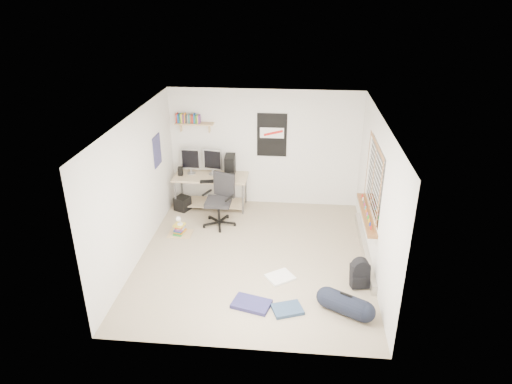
# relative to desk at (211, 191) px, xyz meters

# --- Properties ---
(floor) EXTENTS (4.00, 4.50, 0.01)m
(floor) POSITION_rel_desk_xyz_m (1.11, -1.90, -0.37)
(floor) COLOR gray
(floor) RESTS_ON ground
(ceiling) EXTENTS (4.00, 4.50, 0.01)m
(ceiling) POSITION_rel_desk_xyz_m (1.11, -1.90, 2.14)
(ceiling) COLOR white
(ceiling) RESTS_ON ground
(back_wall) EXTENTS (4.00, 0.01, 2.50)m
(back_wall) POSITION_rel_desk_xyz_m (1.11, 0.35, 0.89)
(back_wall) COLOR silver
(back_wall) RESTS_ON ground
(left_wall) EXTENTS (0.01, 4.50, 2.50)m
(left_wall) POSITION_rel_desk_xyz_m (-0.89, -1.90, 0.89)
(left_wall) COLOR silver
(left_wall) RESTS_ON ground
(right_wall) EXTENTS (0.01, 4.50, 2.50)m
(right_wall) POSITION_rel_desk_xyz_m (3.12, -1.90, 0.89)
(right_wall) COLOR silver
(right_wall) RESTS_ON ground
(desk) EXTENTS (1.66, 1.03, 0.71)m
(desk) POSITION_rel_desk_xyz_m (0.00, 0.00, 0.00)
(desk) COLOR tan
(desk) RESTS_ON floor
(monitor_left) EXTENTS (0.40, 0.12, 0.44)m
(monitor_left) POSITION_rel_desk_xyz_m (-0.43, 0.10, 0.56)
(monitor_left) COLOR #ACACB1
(monitor_left) RESTS_ON desk
(monitor_right) EXTENTS (0.41, 0.18, 0.44)m
(monitor_right) POSITION_rel_desk_xyz_m (0.03, 0.10, 0.56)
(monitor_right) COLOR #B5B5BA
(monitor_right) RESTS_ON desk
(pc_tower) EXTENTS (0.22, 0.43, 0.44)m
(pc_tower) POSITION_rel_desk_xyz_m (0.40, 0.10, 0.56)
(pc_tower) COLOR black
(pc_tower) RESTS_ON desk
(keyboard) EXTENTS (0.44, 0.22, 0.02)m
(keyboard) POSITION_rel_desk_xyz_m (0.04, -0.28, 0.35)
(keyboard) COLOR black
(keyboard) RESTS_ON desk
(speaker_left) EXTENTS (0.10, 0.10, 0.19)m
(speaker_left) POSITION_rel_desk_xyz_m (-0.64, -0.01, 0.44)
(speaker_left) COLOR black
(speaker_left) RESTS_ON desk
(speaker_right) EXTENTS (0.13, 0.13, 0.20)m
(speaker_right) POSITION_rel_desk_xyz_m (0.49, -0.28, 0.44)
(speaker_right) COLOR black
(speaker_right) RESTS_ON desk
(office_chair) EXTENTS (0.90, 0.90, 1.05)m
(office_chair) POSITION_rel_desk_xyz_m (0.29, -0.78, 0.12)
(office_chair) COLOR black
(office_chair) RESTS_ON floor
(wall_shelf) EXTENTS (0.80, 0.22, 0.24)m
(wall_shelf) POSITION_rel_desk_xyz_m (-0.34, 0.24, 1.42)
(wall_shelf) COLOR tan
(wall_shelf) RESTS_ON back_wall
(poster_back_wall) EXTENTS (0.62, 0.03, 0.92)m
(poster_back_wall) POSITION_rel_desk_xyz_m (1.26, 0.33, 1.19)
(poster_back_wall) COLOR black
(poster_back_wall) RESTS_ON back_wall
(poster_left_wall) EXTENTS (0.02, 0.42, 0.60)m
(poster_left_wall) POSITION_rel_desk_xyz_m (-0.87, -0.70, 1.14)
(poster_left_wall) COLOR navy
(poster_left_wall) RESTS_ON left_wall
(window) EXTENTS (0.10, 1.50, 1.26)m
(window) POSITION_rel_desk_xyz_m (3.06, -1.60, 1.08)
(window) COLOR brown
(window) RESTS_ON right_wall
(baseboard_heater) EXTENTS (0.08, 2.50, 0.18)m
(baseboard_heater) POSITION_rel_desk_xyz_m (3.07, -1.60, -0.28)
(baseboard_heater) COLOR #B7B2A8
(baseboard_heater) RESTS_ON floor
(backpack) EXTENTS (0.33, 0.28, 0.39)m
(backpack) POSITION_rel_desk_xyz_m (2.86, -2.61, -0.16)
(backpack) COLOR black
(backpack) RESTS_ON floor
(duffel_bag) EXTENTS (0.42, 0.42, 0.61)m
(duffel_bag) POSITION_rel_desk_xyz_m (2.58, -3.29, -0.22)
(duffel_bag) COLOR black
(duffel_bag) RESTS_ON floor
(tshirt) EXTENTS (0.54, 0.52, 0.04)m
(tshirt) POSITION_rel_desk_xyz_m (1.60, -2.51, -0.34)
(tshirt) COLOR white
(tshirt) RESTS_ON floor
(jeans_a) EXTENTS (0.63, 0.49, 0.06)m
(jeans_a) POSITION_rel_desk_xyz_m (1.20, -3.25, -0.33)
(jeans_a) COLOR #242350
(jeans_a) RESTS_ON floor
(jeans_b) EXTENTS (0.52, 0.45, 0.05)m
(jeans_b) POSITION_rel_desk_xyz_m (1.74, -3.32, -0.34)
(jeans_b) COLOR navy
(jeans_b) RESTS_ON floor
(book_stack) EXTENTS (0.43, 0.36, 0.28)m
(book_stack) POSITION_rel_desk_xyz_m (-0.39, -1.24, -0.22)
(book_stack) COLOR brown
(book_stack) RESTS_ON floor
(desk_lamp) EXTENTS (0.13, 0.19, 0.18)m
(desk_lamp) POSITION_rel_desk_xyz_m (-0.37, -1.26, 0.02)
(desk_lamp) COLOR white
(desk_lamp) RESTS_ON book_stack
(subwoofer) EXTENTS (0.37, 0.37, 0.31)m
(subwoofer) POSITION_rel_desk_xyz_m (-0.59, -0.20, -0.22)
(subwoofer) COLOR black
(subwoofer) RESTS_ON floor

